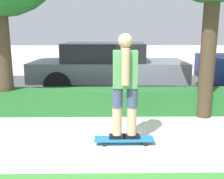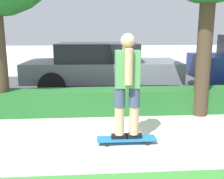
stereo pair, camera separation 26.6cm
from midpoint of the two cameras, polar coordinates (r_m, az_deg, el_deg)
name	(u,v)px [view 2 (the right image)]	position (r m, az deg, el deg)	size (l,w,h in m)	color
ground_plane	(107,142)	(4.46, -2.86, -11.40)	(60.00, 60.00, 0.00)	beige
street_asphalt	(100,88)	(8.47, -3.48, 0.27)	(18.40, 5.00, 0.01)	#474749
hedge_row	(103,101)	(5.88, -3.23, -2.60)	(18.40, 0.60, 0.54)	#236028
skateboard	(126,139)	(4.38, 1.40, -10.74)	(0.97, 0.24, 0.09)	#1E6BAD
skater_person	(127,84)	(4.10, 1.47, 1.11)	(0.50, 0.43, 1.69)	black
parked_car_middle	(101,66)	(7.94, -3.29, 5.18)	(4.58, 2.02, 1.47)	slate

